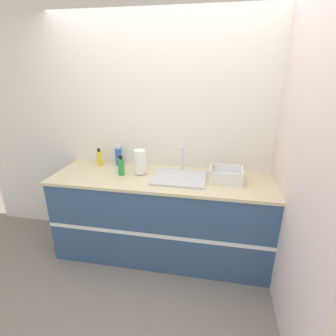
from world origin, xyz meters
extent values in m
plane|color=slate|center=(0.00, 0.00, 0.00)|extent=(12.00, 12.00, 0.00)
cube|color=silver|center=(0.00, 0.71, 1.30)|extent=(4.63, 0.06, 2.60)
cube|color=silver|center=(1.14, 0.34, 1.30)|extent=(0.06, 2.68, 2.60)
cube|color=#33517A|center=(0.00, 0.34, 0.44)|extent=(2.23, 0.68, 0.88)
cube|color=white|center=(0.00, 0.00, 0.44)|extent=(2.23, 0.01, 0.04)
cube|color=beige|center=(0.00, 0.34, 0.90)|extent=(2.25, 0.70, 0.03)
cube|color=silver|center=(0.18, 0.34, 0.92)|extent=(0.53, 0.44, 0.02)
cylinder|color=silver|center=(0.18, 0.54, 1.06)|extent=(0.02, 0.02, 0.26)
cylinder|color=silver|center=(0.18, 0.47, 1.19)|extent=(0.02, 0.14, 0.02)
cylinder|color=#4C4C51|center=(-0.24, 0.39, 0.92)|extent=(0.09, 0.09, 0.01)
cylinder|color=white|center=(-0.24, 0.39, 1.05)|extent=(0.12, 0.12, 0.25)
cube|color=white|center=(0.64, 0.37, 0.92)|extent=(0.31, 0.26, 0.01)
cube|color=white|center=(0.64, 0.25, 0.99)|extent=(0.31, 0.01, 0.12)
cube|color=white|center=(0.64, 0.50, 0.99)|extent=(0.31, 0.01, 0.12)
cube|color=white|center=(0.49, 0.37, 0.99)|extent=(0.01, 0.26, 0.12)
cube|color=white|center=(0.79, 0.37, 0.99)|extent=(0.01, 0.26, 0.12)
cylinder|color=#2D8C3D|center=(-0.42, 0.33, 1.00)|extent=(0.07, 0.07, 0.17)
cylinder|color=black|center=(-0.42, 0.33, 1.10)|extent=(0.04, 0.04, 0.04)
cylinder|color=#2D56B7|center=(-0.55, 0.60, 1.01)|extent=(0.07, 0.07, 0.20)
cylinder|color=silver|center=(-0.55, 0.60, 1.13)|extent=(0.04, 0.04, 0.04)
cylinder|color=yellow|center=(-0.76, 0.55, 1.00)|extent=(0.06, 0.06, 0.16)
cylinder|color=black|center=(-0.76, 0.55, 1.10)|extent=(0.03, 0.03, 0.04)
camera|label=1|loc=(0.52, -2.06, 1.95)|focal=28.00mm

